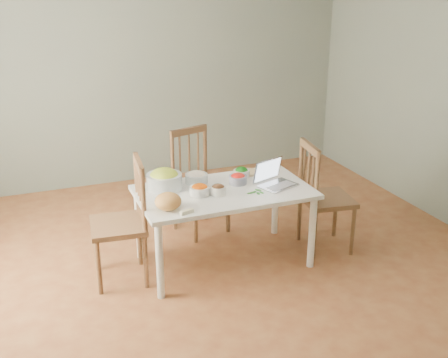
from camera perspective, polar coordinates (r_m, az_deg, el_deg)
name	(u,v)px	position (r m, az deg, el deg)	size (l,w,h in m)	color
floor	(222,273)	(4.78, -0.23, -9.71)	(5.00, 5.00, 0.00)	brown
wall_back	(145,69)	(6.60, -8.27, 11.23)	(5.00, 0.00, 2.70)	slate
dining_table	(224,227)	(4.79, 0.00, -4.97)	(1.47, 0.83, 0.69)	white
chair_far	(201,183)	(5.31, -2.43, -0.39)	(0.45, 0.43, 1.02)	#47331C
chair_left	(118,223)	(4.54, -11.00, -4.47)	(0.46, 0.44, 1.04)	#47331C
chair_right	(327,196)	(5.06, 10.70, -1.80)	(0.45, 0.43, 1.02)	#47331C
bread_boule	(168,201)	(4.27, -5.84, -2.33)	(0.21, 0.21, 0.14)	#BB8D3F
butter_stick	(187,212)	(4.21, -3.88, -3.43)	(0.11, 0.03, 0.03)	#F2E8BD
bowl_squash	(164,179)	(4.67, -6.24, 0.00)	(0.30, 0.30, 0.18)	gold
bowl_carrot	(200,190)	(4.54, -2.55, -1.11)	(0.17, 0.17, 0.09)	#DB4E01
bowl_onion	(196,177)	(4.79, -2.89, 0.19)	(0.20, 0.20, 0.11)	silver
bowl_mushroom	(218,190)	(4.54, -0.62, -1.10)	(0.13, 0.13, 0.09)	#482010
bowl_redpep	(238,179)	(4.77, 1.46, 0.04)	(0.16, 0.16, 0.09)	#AF1811
bowl_broccoli	(241,172)	(4.93, 1.83, 0.71)	(0.14, 0.14, 0.09)	#0C4D0B
flatbread	(248,172)	(5.03, 2.51, 0.70)	(0.20, 0.20, 0.02)	beige
basil_bunch	(255,192)	(4.60, 3.21, -1.31)	(0.17, 0.17, 0.02)	#25591A
laptop	(278,174)	(4.71, 5.68, 0.48)	(0.31, 0.26, 0.22)	silver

